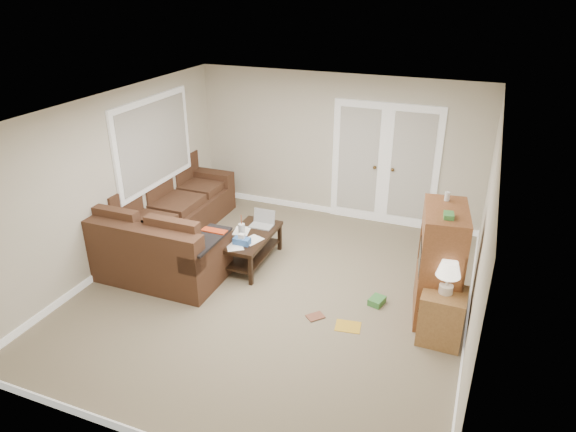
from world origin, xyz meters
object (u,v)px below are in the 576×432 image
at_px(tv_armoire, 440,263).
at_px(sectional_sofa, 165,228).
at_px(side_cabinet, 442,312).
at_px(coffee_table, 251,247).

bearing_deg(tv_armoire, sectional_sofa, 168.94).
distance_m(sectional_sofa, side_cabinet, 4.31).
bearing_deg(tv_armoire, coffee_table, 165.06).
xyz_separation_m(coffee_table, tv_armoire, (2.70, -0.32, 0.47)).
distance_m(sectional_sofa, coffee_table, 1.43).
distance_m(coffee_table, tv_armoire, 2.76).
height_order(sectional_sofa, side_cabinet, side_cabinet).
bearing_deg(coffee_table, side_cabinet, -16.74).
bearing_deg(coffee_table, tv_armoire, -7.61).
relative_size(sectional_sofa, tv_armoire, 1.95).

